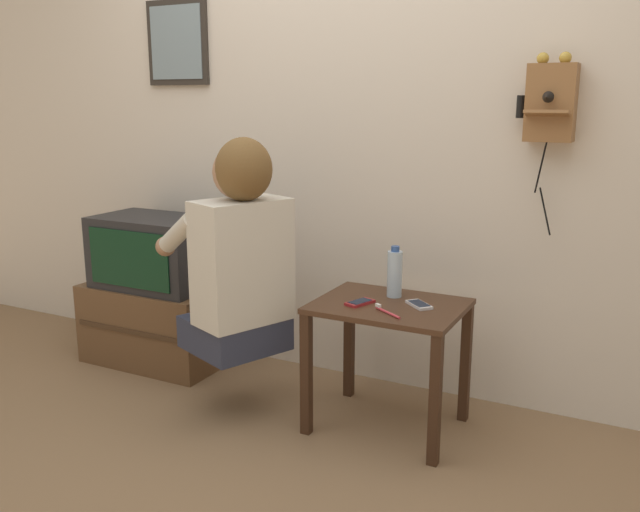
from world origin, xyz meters
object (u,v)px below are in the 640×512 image
(television, at_px, (154,252))
(toothbrush, at_px, (386,311))
(wall_phone_antique, at_px, (551,102))
(cell_phone_held, at_px, (360,302))
(person, at_px, (239,252))
(water_bottle, at_px, (395,273))
(framed_picture, at_px, (177,43))
(cell_phone_spare, at_px, (419,305))

(television, bearing_deg, toothbrush, -10.53)
(wall_phone_antique, height_order, cell_phone_held, wall_phone_antique)
(television, bearing_deg, person, -23.29)
(cell_phone_held, relative_size, water_bottle, 0.63)
(water_bottle, bearing_deg, cell_phone_held, -117.49)
(framed_picture, bearing_deg, water_bottle, -13.49)
(framed_picture, relative_size, water_bottle, 1.96)
(person, height_order, television, person)
(wall_phone_antique, distance_m, toothbrush, 1.05)
(toothbrush, bearing_deg, person, 128.69)
(wall_phone_antique, xyz_separation_m, water_bottle, (-0.53, -0.28, -0.70))
(television, relative_size, framed_picture, 1.41)
(person, height_order, cell_phone_held, person)
(television, distance_m, water_bottle, 1.32)
(wall_phone_antique, relative_size, cell_phone_held, 5.25)
(television, xyz_separation_m, wall_phone_antique, (1.85, 0.25, 0.75))
(television, height_order, cell_phone_spare, television)
(wall_phone_antique, relative_size, cell_phone_spare, 5.42)
(television, distance_m, toothbrush, 1.39)
(person, xyz_separation_m, toothbrush, (0.64, 0.06, -0.18))
(person, relative_size, framed_picture, 2.15)
(television, height_order, wall_phone_antique, wall_phone_antique)
(television, distance_m, cell_phone_held, 1.25)
(framed_picture, relative_size, toothbrush, 3.12)
(cell_phone_held, xyz_separation_m, cell_phone_spare, (0.22, 0.08, 0.00))
(water_bottle, bearing_deg, television, 178.77)
(person, bearing_deg, framed_picture, 73.79)
(person, bearing_deg, television, 89.23)
(wall_phone_antique, distance_m, cell_phone_spare, 0.95)
(water_bottle, bearing_deg, toothbrush, -76.80)
(television, bearing_deg, cell_phone_spare, -4.32)
(cell_phone_spare, height_order, water_bottle, water_bottle)
(cell_phone_spare, bearing_deg, framed_picture, 116.39)
(toothbrush, bearing_deg, wall_phone_antique, -10.26)
(person, distance_m, television, 0.81)
(person, relative_size, water_bottle, 4.21)
(person, xyz_separation_m, framed_picture, (-0.76, 0.61, 0.90))
(framed_picture, bearing_deg, television, -84.64)
(framed_picture, bearing_deg, wall_phone_antique, -1.36)
(television, bearing_deg, cell_phone_held, -8.84)
(framed_picture, height_order, cell_phone_held, framed_picture)
(wall_phone_antique, relative_size, water_bottle, 3.32)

